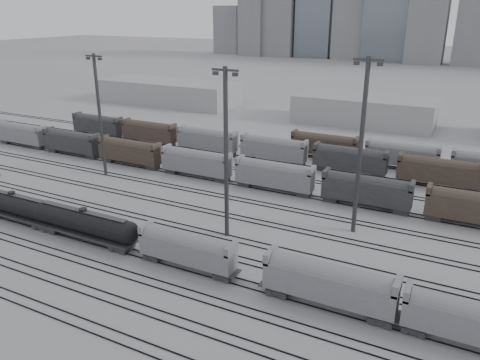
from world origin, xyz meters
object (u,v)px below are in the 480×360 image
at_px(hopper_car_b, 329,282).
at_px(hopper_car_c, 477,322).
at_px(tank_car_b, 84,223).
at_px(light_mast_c, 226,151).
at_px(hopper_car_a, 187,248).
at_px(tank_car_a, 13,204).

distance_m(hopper_car_b, hopper_car_c, 14.98).
xyz_separation_m(tank_car_b, light_mast_c, (17.76, 10.73, 10.43)).
bearing_deg(tank_car_b, hopper_car_a, -0.00).
relative_size(tank_car_b, hopper_car_b, 1.29).
height_order(hopper_car_a, light_mast_c, light_mast_c).
distance_m(tank_car_a, tank_car_b, 15.16).
bearing_deg(tank_car_b, light_mast_c, 31.13).
xyz_separation_m(hopper_car_b, hopper_car_c, (14.98, 0.00, -0.23)).
height_order(tank_car_a, hopper_car_a, hopper_car_a).
bearing_deg(hopper_car_c, hopper_car_a, -180.00).
distance_m(tank_car_b, hopper_car_c, 51.62).
xyz_separation_m(hopper_car_a, hopper_car_c, (33.86, 0.00, 0.10)).
bearing_deg(tank_car_a, tank_car_b, 0.00).
xyz_separation_m(hopper_car_a, light_mast_c, (0.01, 10.73, 10.21)).
distance_m(hopper_car_b, light_mast_c, 23.85).
xyz_separation_m(tank_car_a, hopper_car_c, (66.78, 0.00, 0.40)).
height_order(tank_car_a, light_mast_c, light_mast_c).
height_order(tank_car_b, hopper_car_b, hopper_car_b).
bearing_deg(light_mast_c, hopper_car_b, -29.62).
distance_m(tank_car_b, hopper_car_b, 36.64).
bearing_deg(hopper_car_b, hopper_car_a, -180.00).
distance_m(tank_car_a, hopper_car_b, 51.80).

